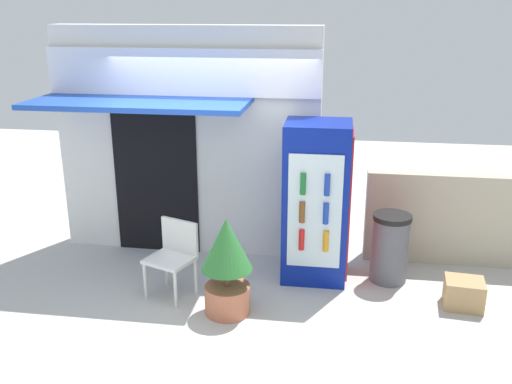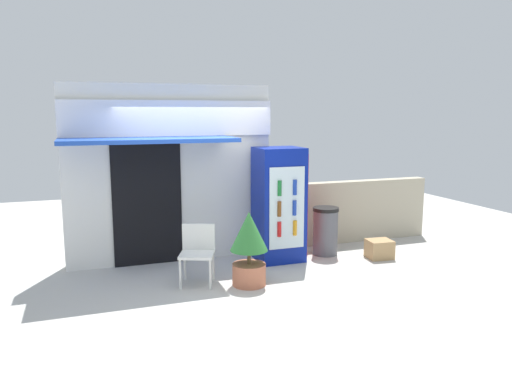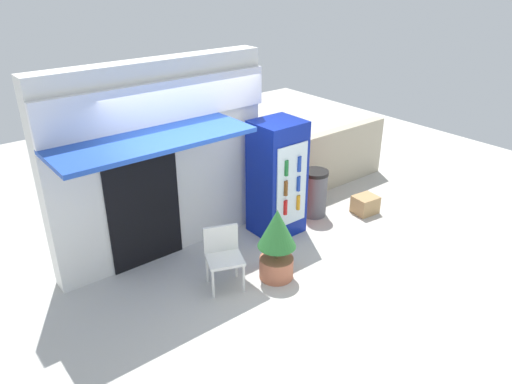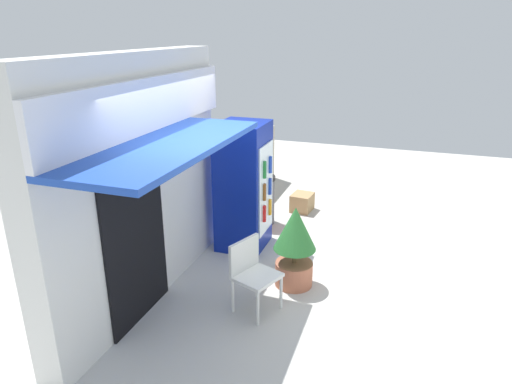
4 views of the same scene
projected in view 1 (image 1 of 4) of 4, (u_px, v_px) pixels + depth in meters
name	position (u px, v px, depth m)	size (l,w,h in m)	color
ground	(194.00, 298.00, 6.22)	(16.00, 16.00, 0.00)	beige
storefront_building	(186.00, 138.00, 7.07)	(3.32, 1.28, 2.86)	silver
drink_cooler	(317.00, 202.00, 6.45)	(0.76, 0.72, 1.86)	navy
plastic_chair	(174.00, 252.00, 6.18)	(0.59, 0.57, 0.84)	silver
potted_plant_near_shop	(227.00, 261.00, 5.75)	(0.53, 0.53, 1.06)	#BC6B4C
trash_bin	(390.00, 248.00, 6.50)	(0.44, 0.44, 0.82)	#595960
stone_boundary_wall	(477.00, 220.00, 6.89)	(2.70, 0.22, 1.15)	#B7AD93
cardboard_box	(464.00, 293.00, 5.99)	(0.40, 0.34, 0.31)	tan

